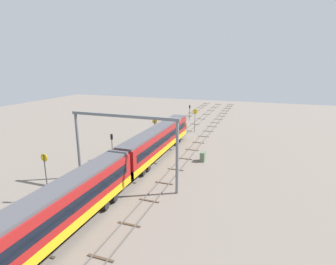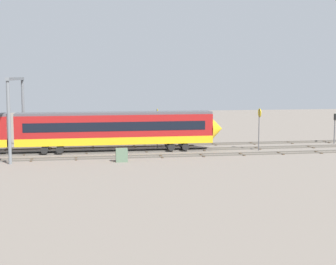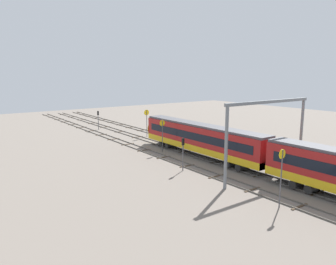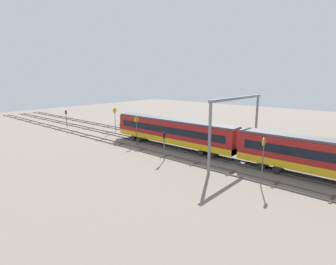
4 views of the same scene
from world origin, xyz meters
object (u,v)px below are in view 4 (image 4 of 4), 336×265
speed_sign_mid_trackside (263,156)px  speed_sign_far_trackside (115,116)px  signal_light_trackside_departure (164,142)px  speed_sign_near_foreground (137,127)px  relay_cabinet (197,136)px  signal_light_trackside_approach (66,116)px  overhead_gantry (237,116)px

speed_sign_mid_trackside → speed_sign_far_trackside: size_ratio=1.04×
signal_light_trackside_departure → speed_sign_near_foreground: bearing=-20.1°
speed_sign_far_trackside → relay_cabinet: (-17.78, -5.76, -2.84)m
speed_sign_mid_trackside → signal_light_trackside_approach: (48.75, -3.60, -0.80)m
relay_cabinet → speed_sign_near_foreground: bearing=62.3°
speed_sign_far_trackside → relay_cabinet: bearing=-162.1°
speed_sign_mid_trackside → speed_sign_far_trackside: 36.99m
overhead_gantry → speed_sign_far_trackside: size_ratio=2.72×
signal_light_trackside_approach → relay_cabinet: 32.25m
speed_sign_near_foreground → signal_light_trackside_departure: bearing=159.9°
speed_sign_near_foreground → overhead_gantry: bearing=-170.1°
speed_sign_near_foreground → speed_sign_mid_trackside: speed_sign_mid_trackside is taller
overhead_gantry → relay_cabinet: (11.84, -7.52, -5.84)m
signal_light_trackside_approach → signal_light_trackside_departure: size_ratio=0.99×
overhead_gantry → speed_sign_near_foreground: 17.93m
speed_sign_near_foreground → speed_sign_far_trackside: 13.15m
overhead_gantry → relay_cabinet: size_ratio=9.57×
speed_sign_mid_trackside → speed_sign_far_trackside: (36.06, -8.21, 0.03)m
overhead_gantry → speed_sign_far_trackside: 29.83m
overhead_gantry → speed_sign_near_foreground: size_ratio=2.83×
overhead_gantry → signal_light_trackside_approach: overhead_gantry is taller
overhead_gantry → speed_sign_mid_trackside: (-6.44, 6.45, -3.03)m
speed_sign_far_trackside → signal_light_trackside_departure: (-21.86, 8.31, -0.79)m
speed_sign_near_foreground → signal_light_trackside_departure: size_ratio=1.20×
signal_light_trackside_departure → relay_cabinet: size_ratio=2.81×
signal_light_trackside_approach → signal_light_trackside_departure: 34.74m
speed_sign_mid_trackside → relay_cabinet: bearing=-37.4°
speed_sign_near_foreground → signal_light_trackside_approach: speed_sign_near_foreground is taller
overhead_gantry → relay_cabinet: overhead_gantry is taller
overhead_gantry → signal_light_trackside_departure: 10.84m
overhead_gantry → signal_light_trackside_departure: bearing=40.1°
speed_sign_far_trackside → signal_light_trackside_approach: bearing=20.0°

